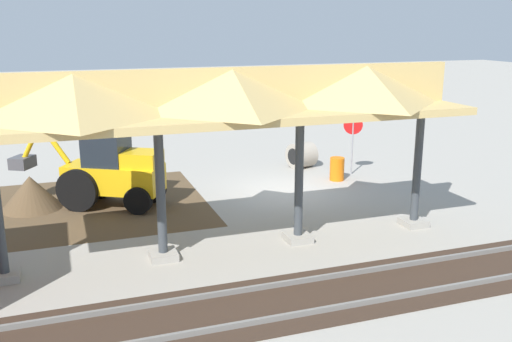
% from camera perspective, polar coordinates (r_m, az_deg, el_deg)
% --- Properties ---
extents(ground_plane, '(120.00, 120.00, 0.00)m').
position_cam_1_polar(ground_plane, '(20.96, 2.83, -1.98)').
color(ground_plane, '#9E998E').
extents(dirt_work_zone, '(8.65, 7.00, 0.01)m').
position_cam_1_polar(dirt_work_zone, '(20.05, -17.70, -3.44)').
color(dirt_work_zone, brown).
rests_on(dirt_work_zone, ground).
extents(platform_canopy, '(12.65, 3.20, 4.90)m').
position_cam_1_polar(platform_canopy, '(14.59, -2.45, 7.45)').
color(platform_canopy, '#9E998E').
rests_on(platform_canopy, ground).
extents(rail_tracks, '(60.00, 2.58, 0.15)m').
position_cam_1_polar(rail_tracks, '(14.31, 15.18, -10.50)').
color(rail_tracks, slate).
rests_on(rail_tracks, ground).
extents(stop_sign, '(0.70, 0.35, 2.40)m').
position_cam_1_polar(stop_sign, '(23.17, 9.66, 3.85)').
color(stop_sign, gray).
rests_on(stop_sign, ground).
extents(backhoe, '(5.06, 3.61, 2.82)m').
position_cam_1_polar(backhoe, '(19.53, -14.46, 0.17)').
color(backhoe, '#EAB214').
rests_on(backhoe, ground).
extents(dirt_mound, '(3.91, 3.91, 2.22)m').
position_cam_1_polar(dirt_mound, '(20.37, -21.45, -3.50)').
color(dirt_mound, brown).
rests_on(dirt_mound, ground).
extents(concrete_pipe, '(1.23, 1.30, 1.06)m').
position_cam_1_polar(concrete_pipe, '(24.28, 4.59, 1.60)').
color(concrete_pipe, '#9E9384').
rests_on(concrete_pipe, ground).
extents(traffic_barrel, '(0.56, 0.56, 0.90)m').
position_cam_1_polar(traffic_barrel, '(22.45, 8.10, 0.21)').
color(traffic_barrel, orange).
rests_on(traffic_barrel, ground).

